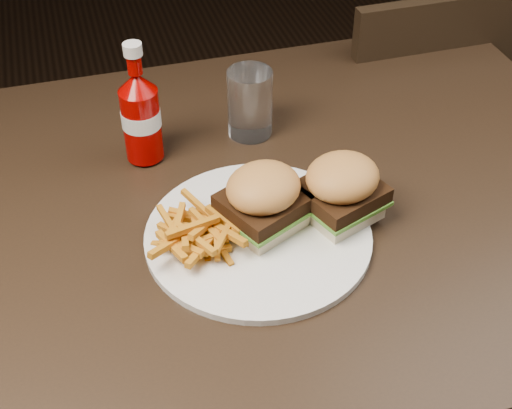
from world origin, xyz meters
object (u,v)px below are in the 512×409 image
object	(u,v)px
dining_table	(223,215)
ketchup_bottle	(142,124)
plate	(258,235)
tumbler	(250,103)
chair_far	(385,135)

from	to	relation	value
dining_table	ketchup_bottle	xyz separation A→B (m)	(-0.08, 0.14, 0.08)
plate	tumbler	bearing A→B (deg)	76.67
plate	tumbler	size ratio (longest dim) A/B	2.77
dining_table	tumbler	bearing A→B (deg)	61.50
ketchup_bottle	chair_far	bearing A→B (deg)	31.56
dining_table	ketchup_bottle	distance (m)	0.18
dining_table	chair_far	distance (m)	0.77
dining_table	plate	size ratio (longest dim) A/B	4.04
chair_far	ketchup_bottle	size ratio (longest dim) A/B	3.48
dining_table	tumbler	world-z (taller)	tumbler
chair_far	tumbler	bearing A→B (deg)	38.46
chair_far	ketchup_bottle	world-z (taller)	ketchup_bottle
ketchup_bottle	tumbler	xyz separation A→B (m)	(0.17, 0.02, -0.01)
plate	ketchup_bottle	size ratio (longest dim) A/B	2.66
tumbler	dining_table	bearing A→B (deg)	-118.50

